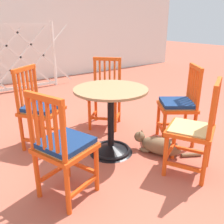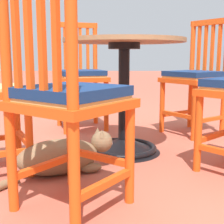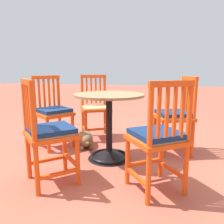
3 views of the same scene
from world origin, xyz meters
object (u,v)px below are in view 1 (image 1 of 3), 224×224
(orange_chair_facing_out, at_px, (40,110))
(tabby_cat, at_px, (158,145))
(orange_chair_near_fence, at_px, (194,131))
(orange_chair_tucked_in, at_px, (179,106))
(orange_chair_by_planter, at_px, (64,147))
(cafe_table, at_px, (111,128))
(orange_chair_at_corner, at_px, (105,94))

(orange_chair_facing_out, distance_m, tabby_cat, 1.35)
(orange_chair_near_fence, xyz_separation_m, tabby_cat, (0.01, 0.43, -0.34))
(orange_chair_facing_out, relative_size, tabby_cat, 1.52)
(orange_chair_tucked_in, height_order, tabby_cat, orange_chair_tucked_in)
(orange_chair_tucked_in, bearing_deg, tabby_cat, -168.16)
(orange_chair_by_planter, bearing_deg, orange_chair_tucked_in, 4.85)
(orange_chair_tucked_in, relative_size, orange_chair_by_planter, 1.00)
(orange_chair_near_fence, bearing_deg, cafe_table, 117.92)
(cafe_table, bearing_deg, orange_chair_at_corner, 60.30)
(orange_chair_facing_out, bearing_deg, tabby_cat, -43.33)
(orange_chair_at_corner, bearing_deg, orange_chair_by_planter, -136.91)
(orange_chair_tucked_in, bearing_deg, orange_chair_facing_out, 148.99)
(tabby_cat, bearing_deg, orange_chair_tucked_in, 11.84)
(orange_chair_facing_out, height_order, orange_chair_by_planter, same)
(orange_chair_at_corner, bearing_deg, tabby_cat, -88.20)
(orange_chair_at_corner, bearing_deg, orange_chair_tucked_in, -64.00)
(orange_chair_near_fence, height_order, orange_chair_facing_out, same)
(orange_chair_at_corner, xyz_separation_m, tabby_cat, (0.03, -0.97, -0.35))
(cafe_table, relative_size, orange_chair_tucked_in, 0.83)
(orange_chair_near_fence, relative_size, orange_chair_facing_out, 1.00)
(orange_chair_facing_out, xyz_separation_m, tabby_cat, (0.95, -0.90, -0.35))
(cafe_table, bearing_deg, orange_chair_facing_out, 133.42)
(orange_chair_near_fence, xyz_separation_m, orange_chair_at_corner, (-0.02, 1.40, 0.01))
(orange_chair_tucked_in, relative_size, orange_chair_facing_out, 1.00)
(cafe_table, distance_m, orange_chair_facing_out, 0.81)
(orange_chair_tucked_in, height_order, orange_chair_at_corner, same)
(orange_chair_at_corner, bearing_deg, orange_chair_facing_out, -175.44)
(cafe_table, relative_size, orange_chair_facing_out, 0.83)
(tabby_cat, bearing_deg, orange_chair_by_planter, -177.72)
(orange_chair_at_corner, distance_m, tabby_cat, 1.03)
(orange_chair_near_fence, xyz_separation_m, orange_chair_tucked_in, (0.41, 0.51, 0.01))
(cafe_table, distance_m, orange_chair_near_fence, 0.86)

